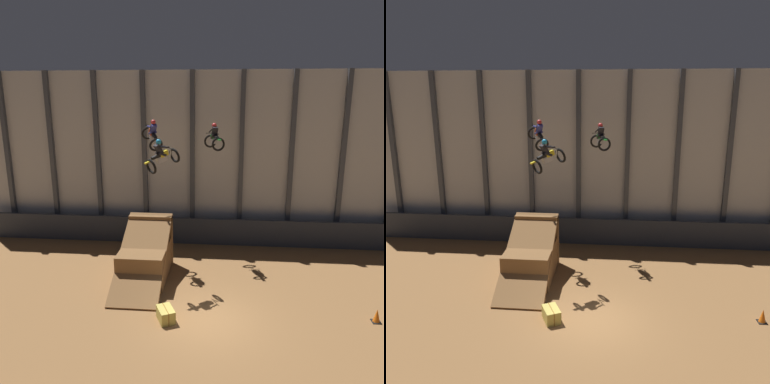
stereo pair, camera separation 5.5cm
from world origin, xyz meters
The scene contains 9 objects.
ground_plane centered at (0.00, 0.00, 0.00)m, with size 60.00×60.00×0.00m, color olive.
arena_back_wall centered at (0.00, 9.49, 5.32)m, with size 32.00×0.40×10.65m.
lower_barrier centered at (0.00, 8.43, 0.84)m, with size 31.36×0.20×1.68m.
dirt_ramp centered at (-3.41, 3.89, 1.02)m, with size 2.34×5.06×3.00m.
rider_bike_left_air centered at (-3.31, 5.71, 7.11)m, with size 1.46×1.83×1.66m.
rider_bike_center_air centered at (-2.40, 3.27, 6.35)m, with size 1.68×1.68×1.63m.
rider_bike_right_air centered at (-0.08, 6.76, 6.85)m, with size 1.21×1.78×1.44m.
traffic_cone_near_ramp centered at (6.93, 0.53, 0.28)m, with size 0.36×0.36×0.58m.
hay_bale_trackside centered at (-1.76, -0.17, 0.28)m, with size 0.93×1.07×0.57m.
Camera 1 is at (0.61, -13.80, 9.00)m, focal length 35.00 mm.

